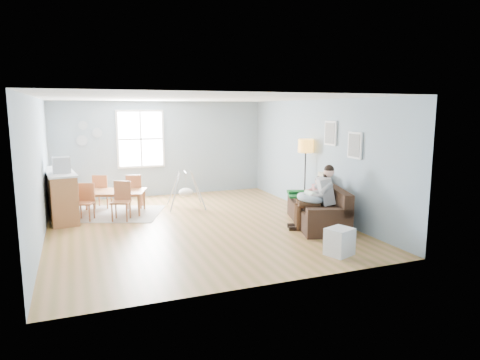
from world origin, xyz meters
name	(u,v)px	position (x,y,z in m)	size (l,w,h in m)	color
room	(193,112)	(0.00, 0.00, 2.42)	(8.40, 9.40, 3.90)	olive
window	(141,139)	(-0.60, 3.46, 1.65)	(1.32, 0.08, 1.62)	white
pictures	(342,139)	(2.97, -1.05, 1.85)	(0.05, 1.34, 0.74)	white
wall_plates	(87,134)	(-2.00, 3.47, 1.83)	(0.67, 0.02, 0.66)	#A2B3C2
sofa	(320,211)	(2.51, -0.99, 0.30)	(1.47, 2.27, 0.85)	black
green_throw	(309,194)	(2.64, -0.29, 0.54)	(0.96, 0.82, 0.04)	#135622
beige_pillow	(324,185)	(2.88, -0.53, 0.78)	(0.15, 0.52, 0.52)	beige
father	(318,195)	(2.29, -1.23, 0.72)	(1.01, 0.66, 1.35)	gray
nursing_pillow	(310,198)	(2.14, -1.19, 0.66)	(0.55, 0.55, 0.15)	#A1BBCA
infant	(310,194)	(2.15, -1.15, 0.74)	(0.14, 0.38, 0.14)	silver
toddler	(314,191)	(2.49, -0.77, 0.71)	(0.54, 0.38, 0.81)	silver
floor_lamp	(306,152)	(2.80, 0.18, 1.46)	(0.36, 0.36, 1.77)	black
storage_cube	(339,242)	(1.78, -2.79, 0.23)	(0.53, 0.50, 0.47)	silver
rug	(112,214)	(-1.60, 1.67, 0.01)	(2.26, 1.72, 0.01)	#A39D95
dining_table	(112,202)	(-1.60, 1.67, 0.28)	(1.57, 0.88, 0.55)	brown
chair_sw	(86,200)	(-2.18, 1.30, 0.46)	(0.49, 0.49, 0.83)	#A35B38
chair_se	(122,198)	(-1.43, 1.00, 0.49)	(0.51, 0.51, 0.88)	#A35B38
chair_nw	(102,190)	(-1.77, 2.33, 0.48)	(0.51, 0.51, 0.86)	#A35B38
chair_ne	(134,189)	(-1.01, 2.03, 0.49)	(0.48, 0.48, 0.87)	#A35B38
counter	(61,194)	(-2.70, 1.68, 0.56)	(0.79, 2.02, 1.10)	brown
monitor	(61,165)	(-2.64, 1.31, 1.27)	(0.39, 0.37, 0.35)	#ADAEB2
baby_swing	(186,192)	(0.21, 1.62, 0.41)	(1.01, 1.03, 0.92)	#ADAEB2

